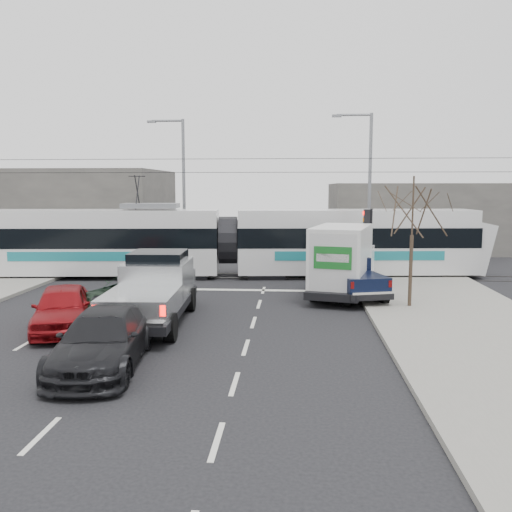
# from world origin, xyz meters

# --- Properties ---
(ground) EXTENTS (120.00, 120.00, 0.00)m
(ground) POSITION_xyz_m (0.00, 0.00, 0.00)
(ground) COLOR black
(ground) RESTS_ON ground
(sidewalk_right) EXTENTS (6.00, 60.00, 0.15)m
(sidewalk_right) POSITION_xyz_m (9.00, 0.00, 0.07)
(sidewalk_right) COLOR gray
(sidewalk_right) RESTS_ON ground
(rails) EXTENTS (60.00, 1.60, 0.03)m
(rails) POSITION_xyz_m (0.00, 10.00, 0.01)
(rails) COLOR #33302D
(rails) RESTS_ON ground
(building_left) EXTENTS (14.00, 10.00, 6.00)m
(building_left) POSITION_xyz_m (-14.00, 22.00, 3.00)
(building_left) COLOR slate
(building_left) RESTS_ON ground
(building_right) EXTENTS (12.00, 10.00, 5.00)m
(building_right) POSITION_xyz_m (12.00, 24.00, 2.50)
(building_right) COLOR slate
(building_right) RESTS_ON ground
(bare_tree) EXTENTS (2.40, 2.40, 5.00)m
(bare_tree) POSITION_xyz_m (7.60, 2.50, 3.79)
(bare_tree) COLOR #47382B
(bare_tree) RESTS_ON ground
(traffic_signal) EXTENTS (0.44, 0.44, 3.60)m
(traffic_signal) POSITION_xyz_m (6.47, 6.50, 2.74)
(traffic_signal) COLOR black
(traffic_signal) RESTS_ON ground
(street_lamp_near) EXTENTS (2.38, 0.25, 9.00)m
(street_lamp_near) POSITION_xyz_m (7.31, 14.00, 5.11)
(street_lamp_near) COLOR slate
(street_lamp_near) RESTS_ON ground
(street_lamp_far) EXTENTS (2.38, 0.25, 9.00)m
(street_lamp_far) POSITION_xyz_m (-4.19, 16.00, 5.11)
(street_lamp_far) COLOR slate
(street_lamp_far) RESTS_ON ground
(catenary) EXTENTS (60.00, 0.20, 7.00)m
(catenary) POSITION_xyz_m (0.00, 10.00, 3.88)
(catenary) COLOR black
(catenary) RESTS_ON ground
(tram) EXTENTS (26.04, 4.92, 5.29)m
(tram) POSITION_xyz_m (-0.44, 9.73, 1.88)
(tram) COLOR silver
(tram) RESTS_ON ground
(silver_pickup) EXTENTS (2.62, 6.70, 2.39)m
(silver_pickup) POSITION_xyz_m (-1.81, -0.08, 1.19)
(silver_pickup) COLOR black
(silver_pickup) RESTS_ON ground
(box_truck) EXTENTS (3.55, 6.51, 3.09)m
(box_truck) POSITION_xyz_m (5.24, 5.04, 1.53)
(box_truck) COLOR black
(box_truck) RESTS_ON ground
(navy_pickup) EXTENTS (2.96, 5.10, 2.03)m
(navy_pickup) POSITION_xyz_m (5.42, 4.70, 1.00)
(navy_pickup) COLOR black
(navy_pickup) RESTS_ON ground
(green_car) EXTENTS (3.91, 5.78, 1.47)m
(green_car) POSITION_xyz_m (-2.89, 1.16, 0.74)
(green_car) COLOR black
(green_car) RESTS_ON ground
(red_car) EXTENTS (3.11, 4.76, 1.51)m
(red_car) POSITION_xyz_m (-4.54, -1.46, 0.75)
(red_car) COLOR maroon
(red_car) RESTS_ON ground
(dark_car) EXTENTS (2.56, 5.26, 1.48)m
(dark_car) POSITION_xyz_m (-1.89, -5.01, 0.74)
(dark_car) COLOR black
(dark_car) RESTS_ON ground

